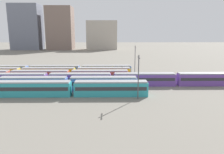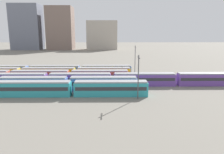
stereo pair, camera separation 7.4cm
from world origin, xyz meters
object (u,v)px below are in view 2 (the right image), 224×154
at_px(train_track_0, 34,88).
at_px(train_track_3, 40,76).
at_px(catenary_pole_0, 138,75).
at_px(catenary_pole_1, 135,58).
at_px(train_track_4, 49,73).
at_px(train_track_2, 176,79).
at_px(train_track_1, 33,84).
at_px(train_track_5, 55,70).

bearing_deg(train_track_0, train_track_3, 102.39).
distance_m(train_track_3, catenary_pole_0, 34.24).
bearing_deg(catenary_pole_1, train_track_4, -164.90).
bearing_deg(train_track_2, train_track_1, -172.64).
relative_size(train_track_2, train_track_3, 2.02).
bearing_deg(catenary_pole_1, train_track_0, -134.20).
relative_size(train_track_4, catenary_pole_0, 5.37).
height_order(train_track_4, train_track_5, same).
bearing_deg(train_track_0, train_track_4, 96.15).
distance_m(train_track_5, catenary_pole_0, 39.42).
bearing_deg(train_track_5, train_track_0, -86.78).
bearing_deg(train_track_1, catenary_pole_1, 38.27).
xyz_separation_m(train_track_4, catenary_pole_1, (30.47, 8.22, 4.00)).
xyz_separation_m(train_track_0, catenary_pole_1, (28.23, 29.02, 4.00)).
xyz_separation_m(train_track_3, catenary_pole_1, (31.65, 13.42, 4.00)).
xyz_separation_m(train_track_1, train_track_4, (-0.27, 15.60, 0.00)).
distance_m(train_track_0, train_track_1, 5.56).
xyz_separation_m(train_track_1, train_track_5, (0.51, 20.80, 0.00)).
height_order(train_track_4, catenary_pole_0, catenary_pole_0).
relative_size(train_track_2, train_track_4, 2.02).
height_order(train_track_2, catenary_pole_0, catenary_pole_0).
bearing_deg(train_track_1, train_track_0, -69.25).
distance_m(train_track_1, train_track_3, 10.50).
relative_size(train_track_0, train_track_1, 1.00).
relative_size(train_track_3, train_track_5, 1.00).
distance_m(train_track_1, catenary_pole_0, 28.59).
relative_size(train_track_0, train_track_3, 1.00).
bearing_deg(catenary_pole_1, catenary_pole_0, -95.41).
relative_size(catenary_pole_0, catenary_pole_1, 0.97).
relative_size(train_track_0, train_track_4, 1.00).
bearing_deg(train_track_3, catenary_pole_1, 22.98).
height_order(train_track_1, train_track_2, same).
relative_size(train_track_1, train_track_5, 1.00).
bearing_deg(catenary_pole_0, train_track_5, 132.85).
xyz_separation_m(train_track_3, train_track_5, (1.96, 10.40, 0.00)).
distance_m(train_track_4, catenary_pole_1, 31.81).
relative_size(train_track_4, catenary_pole_1, 5.22).
height_order(train_track_1, catenary_pole_0, catenary_pole_0).
xyz_separation_m(train_track_3, train_track_4, (1.18, 5.20, 0.00)).
bearing_deg(train_track_4, catenary_pole_0, -40.63).
height_order(train_track_3, catenary_pole_0, catenary_pole_0).
height_order(train_track_0, train_track_2, same).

